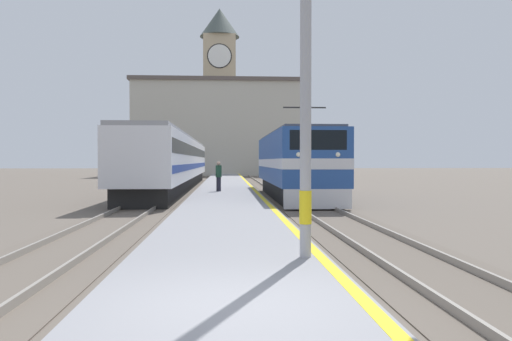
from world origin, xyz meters
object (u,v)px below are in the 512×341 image
object	(u,v)px
locomotive_train	(294,164)
catenary_mast	(313,32)
person_on_platform	(219,176)
clock_tower	(220,85)
passenger_train	(175,162)

from	to	relation	value
locomotive_train	catenary_mast	bearing A→B (deg)	-96.81
catenary_mast	person_on_platform	bearing A→B (deg)	95.77
catenary_mast	clock_tower	world-z (taller)	clock_tower
locomotive_train	passenger_train	world-z (taller)	locomotive_train
passenger_train	person_on_platform	size ratio (longest dim) A/B	19.10
person_on_platform	locomotive_train	bearing A→B (deg)	-20.60
catenary_mast	clock_tower	bearing A→B (deg)	92.07
passenger_train	clock_tower	size ratio (longest dim) A/B	1.26
clock_tower	passenger_train	bearing A→B (deg)	-93.74
catenary_mast	clock_tower	distance (m)	69.62
passenger_train	person_on_platform	bearing A→B (deg)	-67.84
locomotive_train	clock_tower	xyz separation A→B (m)	(-4.63, 50.99, 11.91)
passenger_train	clock_tower	world-z (taller)	clock_tower
catenary_mast	person_on_platform	size ratio (longest dim) A/B	4.65
clock_tower	person_on_platform	bearing A→B (deg)	-89.40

